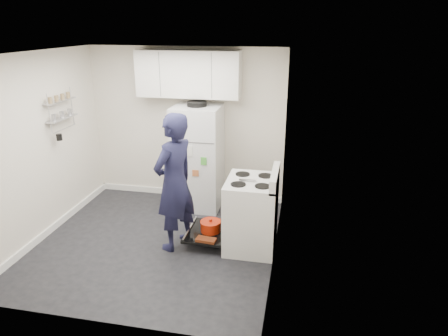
% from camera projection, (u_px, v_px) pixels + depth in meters
% --- Properties ---
extents(room, '(3.21, 3.21, 2.51)m').
position_uv_depth(room, '(150.00, 158.00, 5.11)').
color(room, black).
rests_on(room, ground).
extents(electric_range, '(0.66, 0.76, 1.10)m').
position_uv_depth(electric_range, '(250.00, 214.00, 5.24)').
color(electric_range, silver).
rests_on(electric_range, ground).
extents(open_oven_door, '(0.55, 0.70, 0.22)m').
position_uv_depth(open_oven_door, '(209.00, 229.00, 5.44)').
color(open_oven_door, black).
rests_on(open_oven_door, ground).
extents(refrigerator, '(0.72, 0.74, 1.72)m').
position_uv_depth(refrigerator, '(198.00, 157.00, 6.31)').
color(refrigerator, silver).
rests_on(refrigerator, ground).
extents(upper_cabinets, '(1.60, 0.33, 0.70)m').
position_uv_depth(upper_cabinets, '(188.00, 74.00, 6.07)').
color(upper_cabinets, silver).
rests_on(upper_cabinets, room).
extents(wall_shelf_rack, '(0.14, 0.60, 0.61)m').
position_uv_depth(wall_shelf_rack, '(61.00, 110.00, 5.64)').
color(wall_shelf_rack, '#B2B2B7').
rests_on(wall_shelf_rack, room).
extents(person, '(0.67, 0.79, 1.82)m').
position_uv_depth(person, '(175.00, 183.00, 5.09)').
color(person, '#171835').
rests_on(person, ground).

